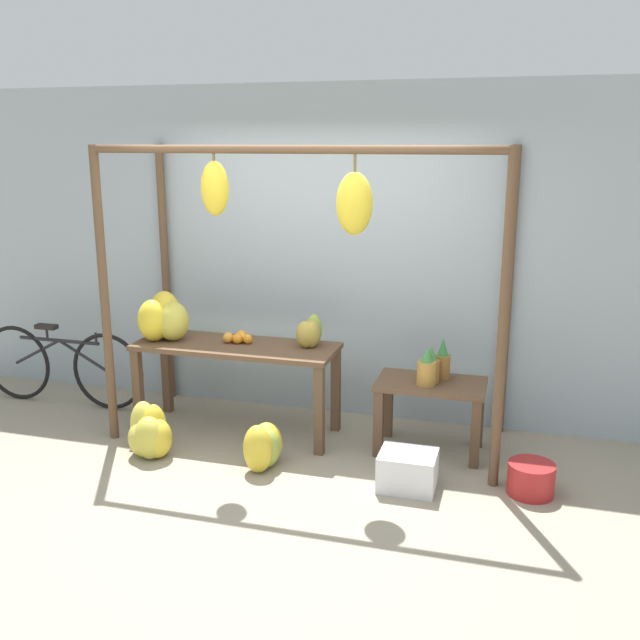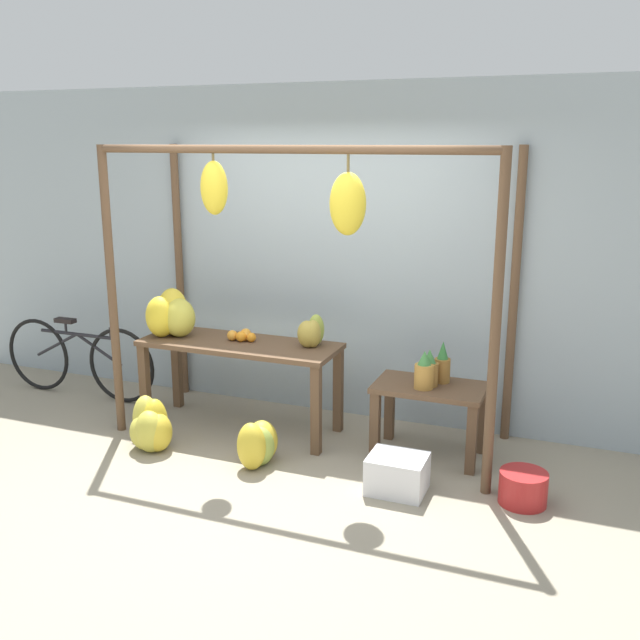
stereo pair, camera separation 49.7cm
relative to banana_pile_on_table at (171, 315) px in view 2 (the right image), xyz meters
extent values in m
plane|color=gray|center=(1.19, -0.86, -0.93)|extent=(20.00, 20.00, 0.00)
cube|color=#99A8B2|center=(1.19, 0.72, 0.47)|extent=(8.00, 0.08, 2.80)
cylinder|color=brown|center=(-0.31, -0.36, 0.23)|extent=(0.07, 0.07, 2.31)
cylinder|color=brown|center=(2.69, -0.36, 0.23)|extent=(0.07, 0.07, 2.31)
cylinder|color=brown|center=(-0.31, 0.63, 0.23)|extent=(0.07, 0.07, 2.31)
cylinder|color=brown|center=(2.69, 0.63, 0.23)|extent=(0.07, 0.07, 2.31)
cylinder|color=brown|center=(1.19, -0.36, 1.35)|extent=(3.00, 0.06, 0.06)
cylinder|color=brown|center=(0.65, -0.36, 1.30)|extent=(0.02, 0.02, 0.05)
ellipsoid|color=yellow|center=(0.65, -0.36, 1.08)|extent=(0.20, 0.18, 0.38)
cylinder|color=brown|center=(1.67, -0.36, 1.27)|extent=(0.02, 0.02, 0.11)
ellipsoid|color=yellow|center=(1.67, -0.36, 1.00)|extent=(0.25, 0.22, 0.42)
cube|color=brown|center=(0.61, 0.04, -0.20)|extent=(1.64, 0.59, 0.04)
cube|color=brown|center=(-0.16, -0.21, -0.57)|extent=(0.07, 0.07, 0.71)
cube|color=brown|center=(1.38, -0.21, -0.57)|extent=(0.07, 0.07, 0.71)
cube|color=brown|center=(-0.16, 0.28, -0.57)|extent=(0.07, 0.07, 0.71)
cube|color=brown|center=(1.38, 0.28, -0.57)|extent=(0.07, 0.07, 0.71)
cube|color=brown|center=(2.18, 0.09, -0.38)|extent=(0.82, 0.49, 0.04)
cube|color=brown|center=(1.82, -0.11, -0.66)|extent=(0.07, 0.07, 0.53)
cube|color=brown|center=(2.54, -0.11, -0.66)|extent=(0.07, 0.07, 0.53)
cube|color=brown|center=(1.82, 0.28, -0.66)|extent=(0.07, 0.07, 0.53)
cube|color=brown|center=(2.54, 0.28, -0.66)|extent=(0.07, 0.07, 0.53)
ellipsoid|color=gold|center=(0.07, 0.01, -0.02)|extent=(0.33, 0.31, 0.33)
ellipsoid|color=gold|center=(-0.01, 0.04, 0.02)|extent=(0.34, 0.34, 0.40)
ellipsoid|color=yellow|center=(-0.07, -0.05, -0.01)|extent=(0.29, 0.27, 0.35)
sphere|color=orange|center=(0.53, 0.08, -0.14)|extent=(0.07, 0.07, 0.07)
sphere|color=orange|center=(0.62, 0.13, -0.13)|extent=(0.09, 0.09, 0.09)
sphere|color=orange|center=(0.61, 0.08, -0.14)|extent=(0.08, 0.08, 0.08)
sphere|color=orange|center=(0.64, 0.10, -0.14)|extent=(0.07, 0.07, 0.07)
sphere|color=orange|center=(0.70, 0.08, -0.14)|extent=(0.08, 0.08, 0.08)
sphere|color=orange|center=(0.54, 0.06, -0.14)|extent=(0.09, 0.09, 0.09)
sphere|color=orange|center=(0.62, 0.06, -0.14)|extent=(0.09, 0.09, 0.09)
cylinder|color=#B27F38|center=(2.15, 0.00, -0.27)|extent=(0.14, 0.14, 0.18)
cone|color=#428442|center=(2.15, 0.00, -0.13)|extent=(0.10, 0.10, 0.10)
cylinder|color=olive|center=(2.25, 0.19, -0.27)|extent=(0.12, 0.12, 0.18)
cone|color=#337538|center=(2.25, 0.19, -0.11)|extent=(0.08, 0.08, 0.14)
cylinder|color=olive|center=(2.17, 0.07, -0.27)|extent=(0.14, 0.14, 0.18)
cone|color=#428442|center=(2.17, 0.07, -0.13)|extent=(0.09, 0.09, 0.11)
ellipsoid|color=gold|center=(0.22, -0.60, -0.77)|extent=(0.27, 0.29, 0.31)
ellipsoid|color=yellow|center=(0.17, -0.55, -0.73)|extent=(0.22, 0.24, 0.40)
ellipsoid|color=gold|center=(0.08, -0.54, -0.72)|extent=(0.31, 0.31, 0.41)
ellipsoid|color=gold|center=(0.11, -0.61, -0.78)|extent=(0.34, 0.33, 0.29)
ellipsoid|color=gold|center=(0.18, -0.64, -0.76)|extent=(0.30, 0.29, 0.34)
ellipsoid|color=#9EB247|center=(1.07, -0.54, -0.78)|extent=(0.28, 0.28, 0.30)
ellipsoid|color=gold|center=(1.05, -0.48, -0.77)|extent=(0.26, 0.28, 0.32)
ellipsoid|color=gold|center=(1.04, -0.62, -0.75)|extent=(0.28, 0.27, 0.36)
cube|color=silver|center=(2.12, -0.56, -0.80)|extent=(0.39, 0.32, 0.26)
cylinder|color=#AD2323|center=(2.94, -0.42, -0.82)|extent=(0.32, 0.32, 0.22)
torus|color=black|center=(-1.64, 0.18, -0.58)|extent=(0.70, 0.04, 0.70)
torus|color=black|center=(-0.69, 0.19, -0.58)|extent=(0.70, 0.04, 0.70)
cylinder|color=black|center=(-1.16, 0.19, -0.33)|extent=(0.81, 0.04, 0.03)
cylinder|color=black|center=(-1.40, 0.18, -0.45)|extent=(0.49, 0.03, 0.27)
cylinder|color=black|center=(-0.92, 0.19, -0.45)|extent=(0.49, 0.03, 0.27)
cylinder|color=black|center=(-1.28, 0.19, -0.28)|extent=(0.02, 0.02, 0.10)
cube|color=black|center=(-1.28, 0.19, -0.21)|extent=(0.20, 0.08, 0.04)
cylinder|color=black|center=(-0.78, 0.19, -0.28)|extent=(0.02, 0.02, 0.10)
ellipsoid|color=#93A33D|center=(1.22, 0.19, -0.05)|extent=(0.18, 0.18, 0.25)
ellipsoid|color=#B2993D|center=(1.18, 0.10, -0.07)|extent=(0.17, 0.15, 0.22)
ellipsoid|color=#B2993D|center=(1.23, 0.12, -0.07)|extent=(0.13, 0.15, 0.22)
camera|label=1|loc=(2.79, -5.07, 1.41)|focal=40.00mm
camera|label=2|loc=(3.26, -4.91, 1.41)|focal=40.00mm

